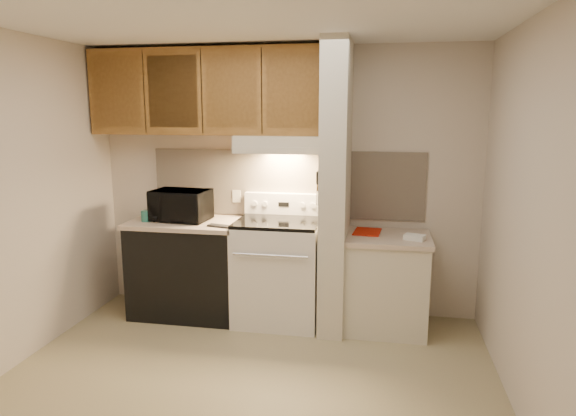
# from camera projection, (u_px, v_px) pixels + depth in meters

# --- Properties ---
(floor) EXTENTS (3.60, 3.60, 0.00)m
(floor) POSITION_uv_depth(u_px,v_px,m) (246.00, 383.00, 3.67)
(floor) COLOR tan
(floor) RESTS_ON ground
(ceiling) EXTENTS (3.60, 3.60, 0.00)m
(ceiling) POSITION_uv_depth(u_px,v_px,m) (240.00, 16.00, 3.20)
(ceiling) COLOR white
(ceiling) RESTS_ON wall_back
(wall_back) EXTENTS (3.60, 2.50, 0.02)m
(wall_back) POSITION_uv_depth(u_px,v_px,m) (286.00, 182.00, 4.88)
(wall_back) COLOR beige
(wall_back) RESTS_ON floor
(wall_left) EXTENTS (0.02, 3.00, 2.50)m
(wall_left) POSITION_uv_depth(u_px,v_px,m) (6.00, 203.00, 3.76)
(wall_left) COLOR beige
(wall_left) RESTS_ON floor
(wall_right) EXTENTS (0.02, 3.00, 2.50)m
(wall_right) POSITION_uv_depth(u_px,v_px,m) (530.00, 223.00, 3.11)
(wall_right) COLOR beige
(wall_right) RESTS_ON floor
(backsplash) EXTENTS (2.60, 0.02, 0.63)m
(backsplash) POSITION_uv_depth(u_px,v_px,m) (285.00, 184.00, 4.87)
(backsplash) COLOR beige
(backsplash) RESTS_ON wall_back
(range_body) EXTENTS (0.76, 0.65, 0.92)m
(range_body) POSITION_uv_depth(u_px,v_px,m) (279.00, 272.00, 4.70)
(range_body) COLOR silver
(range_body) RESTS_ON floor
(oven_window) EXTENTS (0.50, 0.01, 0.30)m
(oven_window) POSITION_uv_depth(u_px,v_px,m) (271.00, 279.00, 4.38)
(oven_window) COLOR black
(oven_window) RESTS_ON range_body
(oven_handle) EXTENTS (0.65, 0.02, 0.02)m
(oven_handle) POSITION_uv_depth(u_px,v_px,m) (270.00, 256.00, 4.31)
(oven_handle) COLOR silver
(oven_handle) RESTS_ON range_body
(cooktop) EXTENTS (0.74, 0.64, 0.03)m
(cooktop) POSITION_uv_depth(u_px,v_px,m) (278.00, 222.00, 4.61)
(cooktop) COLOR black
(cooktop) RESTS_ON range_body
(range_backguard) EXTENTS (0.76, 0.08, 0.20)m
(range_backguard) POSITION_uv_depth(u_px,v_px,m) (284.00, 204.00, 4.86)
(range_backguard) COLOR silver
(range_backguard) RESTS_ON range_body
(range_display) EXTENTS (0.10, 0.01, 0.04)m
(range_display) POSITION_uv_depth(u_px,v_px,m) (284.00, 204.00, 4.82)
(range_display) COLOR black
(range_display) RESTS_ON range_backguard
(range_knob_left_outer) EXTENTS (0.05, 0.02, 0.05)m
(range_knob_left_outer) POSITION_uv_depth(u_px,v_px,m) (255.00, 203.00, 4.87)
(range_knob_left_outer) COLOR silver
(range_knob_left_outer) RESTS_ON range_backguard
(range_knob_left_inner) EXTENTS (0.05, 0.02, 0.05)m
(range_knob_left_inner) POSITION_uv_depth(u_px,v_px,m) (265.00, 204.00, 4.85)
(range_knob_left_inner) COLOR silver
(range_knob_left_inner) RESTS_ON range_backguard
(range_knob_right_inner) EXTENTS (0.05, 0.02, 0.05)m
(range_knob_right_inner) POSITION_uv_depth(u_px,v_px,m) (302.00, 205.00, 4.79)
(range_knob_right_inner) COLOR silver
(range_knob_right_inner) RESTS_ON range_backguard
(range_knob_right_outer) EXTENTS (0.05, 0.02, 0.05)m
(range_knob_right_outer) POSITION_uv_depth(u_px,v_px,m) (313.00, 205.00, 4.77)
(range_knob_right_outer) COLOR silver
(range_knob_right_outer) RESTS_ON range_backguard
(dishwasher_front) EXTENTS (1.00, 0.63, 0.87)m
(dishwasher_front) POSITION_uv_depth(u_px,v_px,m) (188.00, 269.00, 4.87)
(dishwasher_front) COLOR black
(dishwasher_front) RESTS_ON floor
(left_countertop) EXTENTS (1.04, 0.67, 0.04)m
(left_countertop) POSITION_uv_depth(u_px,v_px,m) (186.00, 223.00, 4.79)
(left_countertop) COLOR #C6AF99
(left_countertop) RESTS_ON dishwasher_front
(spoon_rest) EXTENTS (0.25, 0.13, 0.02)m
(spoon_rest) POSITION_uv_depth(u_px,v_px,m) (221.00, 226.00, 4.52)
(spoon_rest) COLOR black
(spoon_rest) RESTS_ON left_countertop
(teal_jar) EXTENTS (0.11, 0.11, 0.10)m
(teal_jar) POSITION_uv_depth(u_px,v_px,m) (146.00, 216.00, 4.74)
(teal_jar) COLOR #267063
(teal_jar) RESTS_ON left_countertop
(outlet) EXTENTS (0.08, 0.01, 0.12)m
(outlet) POSITION_uv_depth(u_px,v_px,m) (237.00, 196.00, 4.97)
(outlet) COLOR beige
(outlet) RESTS_ON backsplash
(microwave) EXTENTS (0.54, 0.39, 0.29)m
(microwave) POSITION_uv_depth(u_px,v_px,m) (181.00, 205.00, 4.77)
(microwave) COLOR black
(microwave) RESTS_ON left_countertop
(partition_pillar) EXTENTS (0.22, 0.70, 2.50)m
(partition_pillar) POSITION_uv_depth(u_px,v_px,m) (336.00, 189.00, 4.45)
(partition_pillar) COLOR beige
(partition_pillar) RESTS_ON floor
(pillar_trim) EXTENTS (0.01, 0.70, 0.04)m
(pillar_trim) POSITION_uv_depth(u_px,v_px,m) (322.00, 183.00, 4.47)
(pillar_trim) COLOR olive
(pillar_trim) RESTS_ON partition_pillar
(knife_strip) EXTENTS (0.02, 0.42, 0.04)m
(knife_strip) POSITION_uv_depth(u_px,v_px,m) (321.00, 181.00, 4.41)
(knife_strip) COLOR black
(knife_strip) RESTS_ON partition_pillar
(knife_blade_a) EXTENTS (0.01, 0.03, 0.16)m
(knife_blade_a) POSITION_uv_depth(u_px,v_px,m) (317.00, 196.00, 4.27)
(knife_blade_a) COLOR silver
(knife_blade_a) RESTS_ON knife_strip
(knife_handle_a) EXTENTS (0.02, 0.02, 0.10)m
(knife_handle_a) POSITION_uv_depth(u_px,v_px,m) (317.00, 178.00, 4.25)
(knife_handle_a) COLOR black
(knife_handle_a) RESTS_ON knife_strip
(knife_blade_b) EXTENTS (0.01, 0.04, 0.18)m
(knife_blade_b) POSITION_uv_depth(u_px,v_px,m) (318.00, 195.00, 4.36)
(knife_blade_b) COLOR silver
(knife_blade_b) RESTS_ON knife_strip
(knife_handle_b) EXTENTS (0.02, 0.02, 0.10)m
(knife_handle_b) POSITION_uv_depth(u_px,v_px,m) (319.00, 177.00, 4.33)
(knife_handle_b) COLOR black
(knife_handle_b) RESTS_ON knife_strip
(knife_blade_c) EXTENTS (0.01, 0.04, 0.20)m
(knife_blade_c) POSITION_uv_depth(u_px,v_px,m) (320.00, 195.00, 4.45)
(knife_blade_c) COLOR silver
(knife_blade_c) RESTS_ON knife_strip
(knife_handle_c) EXTENTS (0.02, 0.02, 0.10)m
(knife_handle_c) POSITION_uv_depth(u_px,v_px,m) (320.00, 175.00, 4.41)
(knife_handle_c) COLOR black
(knife_handle_c) RESTS_ON knife_strip
(knife_blade_d) EXTENTS (0.01, 0.04, 0.16)m
(knife_blade_d) POSITION_uv_depth(u_px,v_px,m) (321.00, 191.00, 4.52)
(knife_blade_d) COLOR silver
(knife_blade_d) RESTS_ON knife_strip
(knife_handle_d) EXTENTS (0.02, 0.02, 0.10)m
(knife_handle_d) POSITION_uv_depth(u_px,v_px,m) (321.00, 174.00, 4.48)
(knife_handle_d) COLOR black
(knife_handle_d) RESTS_ON knife_strip
(knife_blade_e) EXTENTS (0.01, 0.04, 0.18)m
(knife_blade_e) POSITION_uv_depth(u_px,v_px,m) (322.00, 191.00, 4.59)
(knife_blade_e) COLOR silver
(knife_blade_e) RESTS_ON knife_strip
(knife_handle_e) EXTENTS (0.02, 0.02, 0.10)m
(knife_handle_e) POSITION_uv_depth(u_px,v_px,m) (322.00, 173.00, 4.55)
(knife_handle_e) COLOR black
(knife_handle_e) RESTS_ON knife_strip
(oven_mitt) EXTENTS (0.03, 0.10, 0.24)m
(oven_mitt) POSITION_uv_depth(u_px,v_px,m) (323.00, 191.00, 4.65)
(oven_mitt) COLOR slate
(oven_mitt) RESTS_ON partition_pillar
(right_cab_base) EXTENTS (0.70, 0.60, 0.81)m
(right_cab_base) POSITION_uv_depth(u_px,v_px,m) (386.00, 285.00, 4.53)
(right_cab_base) COLOR beige
(right_cab_base) RESTS_ON floor
(right_countertop) EXTENTS (0.74, 0.64, 0.04)m
(right_countertop) POSITION_uv_depth(u_px,v_px,m) (388.00, 238.00, 4.45)
(right_countertop) COLOR #C6AF99
(right_countertop) RESTS_ON right_cab_base
(red_folder) EXTENTS (0.25, 0.33, 0.01)m
(red_folder) POSITION_uv_depth(u_px,v_px,m) (367.00, 232.00, 4.57)
(red_folder) COLOR #B71C08
(red_folder) RESTS_ON right_countertop
(white_box) EXTENTS (0.19, 0.16, 0.04)m
(white_box) POSITION_uv_depth(u_px,v_px,m) (415.00, 237.00, 4.31)
(white_box) COLOR white
(white_box) RESTS_ON right_countertop
(range_hood) EXTENTS (0.78, 0.44, 0.15)m
(range_hood) POSITION_uv_depth(u_px,v_px,m) (281.00, 144.00, 4.60)
(range_hood) COLOR beige
(range_hood) RESTS_ON upper_cabinets
(hood_lip) EXTENTS (0.78, 0.04, 0.06)m
(hood_lip) POSITION_uv_depth(u_px,v_px,m) (276.00, 151.00, 4.41)
(hood_lip) COLOR beige
(hood_lip) RESTS_ON range_hood
(upper_cabinets) EXTENTS (2.18, 0.33, 0.77)m
(upper_cabinets) POSITION_uv_depth(u_px,v_px,m) (208.00, 92.00, 4.68)
(upper_cabinets) COLOR olive
(upper_cabinets) RESTS_ON wall_back
(cab_door_a) EXTENTS (0.46, 0.01, 0.63)m
(cab_door_a) POSITION_uv_depth(u_px,v_px,m) (116.00, 92.00, 4.68)
(cab_door_a) COLOR olive
(cab_door_a) RESTS_ON upper_cabinets
(cab_gap_a) EXTENTS (0.01, 0.01, 0.73)m
(cab_gap_a) POSITION_uv_depth(u_px,v_px,m) (144.00, 92.00, 4.63)
(cab_gap_a) COLOR black
(cab_gap_a) RESTS_ON upper_cabinets
(cab_door_b) EXTENTS (0.46, 0.01, 0.63)m
(cab_door_b) POSITION_uv_depth(u_px,v_px,m) (173.00, 92.00, 4.58)
(cab_door_b) COLOR olive
(cab_door_b) RESTS_ON upper_cabinets
(cab_gap_b) EXTENTS (0.01, 0.01, 0.73)m
(cab_gap_b) POSITION_uv_depth(u_px,v_px,m) (202.00, 91.00, 4.53)
(cab_gap_b) COLOR black
(cab_gap_b) RESTS_ON upper_cabinets
(cab_door_c) EXTENTS (0.46, 0.01, 0.63)m
(cab_door_c) POSITION_uv_depth(u_px,v_px,m) (231.00, 91.00, 4.48)
(cab_door_c) COLOR olive
(cab_door_c) RESTS_ON upper_cabinets
(cab_gap_c) EXTENTS (0.01, 0.01, 0.73)m
(cab_gap_c) POSITION_uv_depth(u_px,v_px,m) (262.00, 91.00, 4.43)
(cab_gap_c) COLOR black
(cab_gap_c) RESTS_ON upper_cabinets
(cab_door_d) EXTENTS (0.46, 0.01, 0.63)m
(cab_door_d) POSITION_uv_depth(u_px,v_px,m) (293.00, 91.00, 4.38)
(cab_door_d) COLOR olive
(cab_door_d) RESTS_ON upper_cabinets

